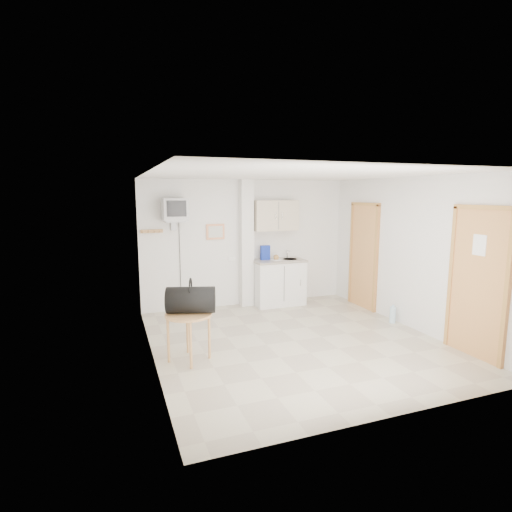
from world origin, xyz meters
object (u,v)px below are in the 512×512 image
object	(u,v)px
water_bottle	(393,315)
round_table	(189,320)
crt_television	(175,210)
duffel_bag	(191,300)

from	to	relation	value
water_bottle	round_table	bearing A→B (deg)	-174.39
crt_television	duffel_bag	bearing A→B (deg)	-94.19
crt_television	water_bottle	world-z (taller)	crt_television
duffel_bag	water_bottle	world-z (taller)	duffel_bag
round_table	water_bottle	size ratio (longest dim) A/B	2.03
round_table	crt_television	bearing A→B (deg)	84.75
water_bottle	crt_television	bearing A→B (deg)	152.01
round_table	water_bottle	xyz separation A→B (m)	(3.63, 0.36, -0.42)
duffel_bag	water_bottle	size ratio (longest dim) A/B	2.22
round_table	water_bottle	world-z (taller)	round_table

